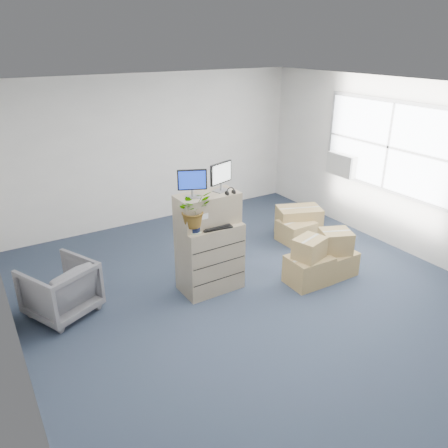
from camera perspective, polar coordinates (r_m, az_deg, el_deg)
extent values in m
plane|color=#222D3E|center=(6.21, 4.61, -9.77)|extent=(7.00, 7.00, 0.00)
cube|color=silver|center=(8.52, -9.19, 9.53)|extent=(6.00, 0.02, 2.80)
cube|color=silver|center=(7.68, 23.62, 6.38)|extent=(0.02, 7.00, 2.80)
cube|color=gray|center=(7.85, 20.82, 9.42)|extent=(0.06, 2.72, 1.52)
cube|color=white|center=(7.83, 20.66, 9.40)|extent=(0.01, 2.60, 1.40)
cube|color=#B9B9B5|center=(8.47, 15.24, 7.53)|extent=(0.24, 0.60, 0.40)
cube|color=gray|center=(6.21, -1.85, -4.32)|extent=(0.86, 0.54, 1.00)
cube|color=gray|center=(5.96, -2.17, 1.98)|extent=(0.86, 0.44, 0.43)
cube|color=#99999E|center=(5.77, -4.12, 3.55)|extent=(0.24, 0.22, 0.01)
cylinder|color=#99999E|center=(5.75, -4.13, 4.05)|extent=(0.03, 0.03, 0.09)
cube|color=black|center=(5.69, -4.19, 5.79)|extent=(0.36, 0.18, 0.27)
cube|color=navy|center=(5.68, -4.18, 5.74)|extent=(0.32, 0.15, 0.24)
cube|color=#99999E|center=(6.00, -0.40, 4.41)|extent=(0.25, 0.21, 0.01)
cylinder|color=#99999E|center=(5.98, -0.40, 4.91)|extent=(0.03, 0.03, 0.10)
cube|color=black|center=(5.92, -0.41, 6.69)|extent=(0.39, 0.16, 0.29)
cube|color=silver|center=(5.91, -0.29, 6.66)|extent=(0.35, 0.12, 0.25)
torus|color=black|center=(5.86, 0.83, 4.24)|extent=(0.13, 0.02, 0.13)
cube|color=black|center=(5.88, -0.99, -0.43)|extent=(0.44, 0.22, 0.02)
ellipsoid|color=silver|center=(6.07, 1.32, 0.37)|extent=(0.09, 0.06, 0.03)
cylinder|color=gray|center=(6.04, -1.24, 1.31)|extent=(0.07, 0.07, 0.24)
cube|color=silver|center=(5.98, -2.49, -0.05)|extent=(0.06, 0.05, 0.02)
cube|color=black|center=(5.95, -2.50, 0.57)|extent=(0.06, 0.03, 0.12)
cube|color=black|center=(6.27, -0.07, 1.25)|extent=(0.20, 0.16, 0.05)
cube|color=#3D8CCF|center=(6.16, 0.27, 1.56)|extent=(0.25, 0.15, 0.09)
cylinder|color=#94AB8A|center=(5.78, -3.93, -0.97)|extent=(0.20, 0.20, 0.02)
cylinder|color=black|center=(5.75, -3.95, -0.31)|extent=(0.17, 0.17, 0.13)
imported|color=#205017|center=(5.67, -4.01, 1.49)|extent=(0.47, 0.52, 0.38)
imported|color=slate|center=(6.09, -20.64, -7.67)|extent=(1.01, 0.99, 0.80)
cube|color=#977C49|center=(6.58, 11.00, -5.91)|extent=(0.63, 0.49, 0.43)
cube|color=#977C49|center=(6.93, 14.59, -4.95)|extent=(0.52, 0.42, 0.38)
cube|color=#977C49|center=(7.89, 9.37, -0.93)|extent=(0.57, 0.53, 0.38)
cube|color=#977C49|center=(6.40, 11.10, -3.10)|extent=(0.52, 0.46, 0.30)
cube|color=#977C49|center=(6.78, 14.35, -2.21)|extent=(0.55, 0.53, 0.34)
cube|color=#977C49|center=(8.08, 9.72, 0.29)|extent=(0.89, 0.73, 0.55)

